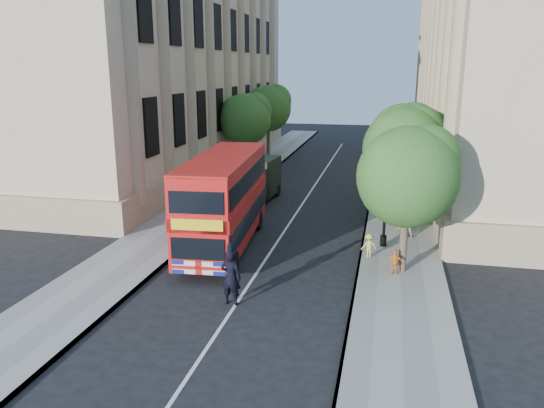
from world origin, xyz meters
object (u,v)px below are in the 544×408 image
Objects in this scene: lamp_post at (386,196)px; double_decker_bus at (224,199)px; police_constable at (231,277)px; woman_pedestrian at (406,222)px; box_van at (257,181)px.

lamp_post is 7.38m from double_decker_bus.
woman_pedestrian is (6.21, 8.91, -0.13)m from police_constable.
double_decker_bus is 8.96m from box_van.
police_constable is (-5.17, -7.28, -1.49)m from lamp_post.
police_constable is at bearing -74.53° from box_van.
woman_pedestrian is (1.04, 1.63, -1.62)m from lamp_post.
lamp_post is at bearing 6.46° from double_decker_bus.
double_decker_bus reaches higher than woman_pedestrian.
woman_pedestrian is at bearing 57.33° from lamp_post.
box_van is 2.31× the size of police_constable.
lamp_post is 1.10× the size of box_van.
lamp_post is 2.53× the size of police_constable.
lamp_post is at bearing -38.39° from box_van.
police_constable reaches higher than woman_pedestrian.
police_constable is at bearing -125.37° from lamp_post.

